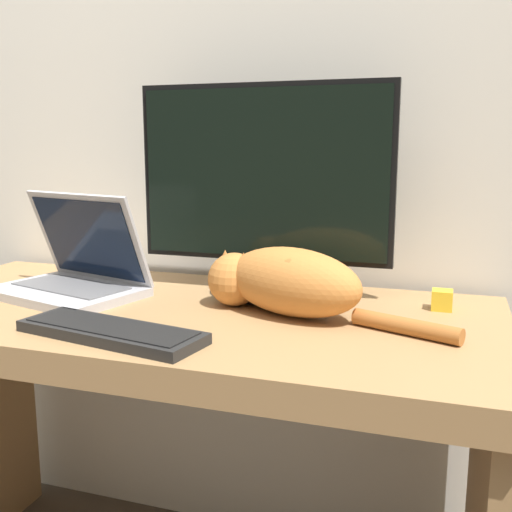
{
  "coord_description": "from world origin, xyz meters",
  "views": [
    {
      "loc": [
        0.55,
        -0.8,
        1.08
      ],
      "look_at": [
        0.19,
        0.29,
        0.87
      ],
      "focal_mm": 42.0,
      "sensor_mm": 36.0,
      "label": 1
    }
  ],
  "objects_px": {
    "monitor": "(263,191)",
    "external_keyboard": "(111,332)",
    "cat": "(284,280)",
    "laptop": "(73,274)"
  },
  "relations": [
    {
      "from": "monitor",
      "to": "external_keyboard",
      "type": "relative_size",
      "value": 1.59
    },
    {
      "from": "external_keyboard",
      "to": "laptop",
      "type": "bearing_deg",
      "value": 145.51
    },
    {
      "from": "external_keyboard",
      "to": "cat",
      "type": "height_order",
      "value": "cat"
    },
    {
      "from": "laptop",
      "to": "external_keyboard",
      "type": "xyz_separation_m",
      "value": [
        0.25,
        -0.25,
        -0.04
      ]
    },
    {
      "from": "monitor",
      "to": "cat",
      "type": "distance_m",
      "value": 0.25
    },
    {
      "from": "laptop",
      "to": "cat",
      "type": "xyz_separation_m",
      "value": [
        0.51,
        -0.0,
        0.02
      ]
    },
    {
      "from": "monitor",
      "to": "cat",
      "type": "height_order",
      "value": "monitor"
    },
    {
      "from": "laptop",
      "to": "external_keyboard",
      "type": "height_order",
      "value": "laptop"
    },
    {
      "from": "monitor",
      "to": "laptop",
      "type": "distance_m",
      "value": 0.48
    },
    {
      "from": "external_keyboard",
      "to": "cat",
      "type": "bearing_deg",
      "value": 54.38
    }
  ]
}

